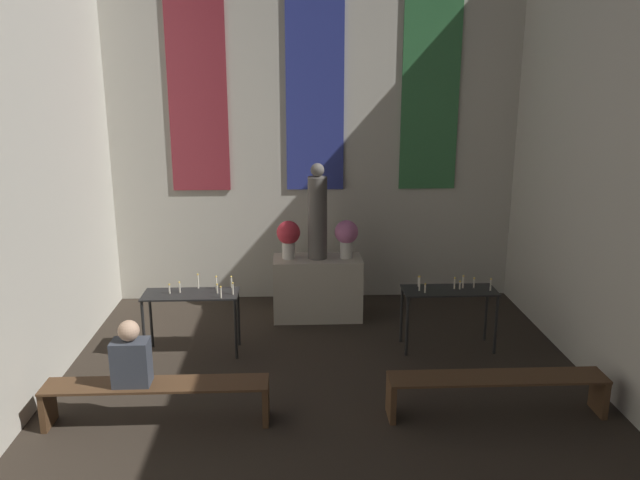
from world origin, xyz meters
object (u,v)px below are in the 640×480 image
object	(u,v)px
candle_rack_right	(449,298)
altar	(318,288)
flower_vase_left	(288,236)
flower_vase_right	(346,235)
candle_rack_left	(192,302)
pew_back_left	(157,393)
pew_back_right	(497,386)
person_seated	(131,357)
statue	(317,215)

from	to	relation	value
candle_rack_right	altar	bearing A→B (deg)	144.95
flower_vase_left	candle_rack_right	bearing A→B (deg)	-29.26
flower_vase_left	candle_rack_right	size ratio (longest dim) A/B	0.46
altar	flower_vase_right	size ratio (longest dim) A/B	2.32
flower_vase_left	flower_vase_right	xyz separation A→B (m)	(0.82, 0.00, 0.00)
candle_rack_left	candle_rack_right	xyz separation A→B (m)	(3.23, -0.00, -0.00)
pew_back_left	pew_back_right	bearing A→B (deg)	0.00
candle_rack_left	person_seated	bearing A→B (deg)	-101.34
pew_back_left	person_seated	world-z (taller)	person_seated
statue	pew_back_left	world-z (taller)	statue
flower_vase_right	flower_vase_left	bearing A→B (deg)	180.00
candle_rack_right	pew_back_left	size ratio (longest dim) A/B	0.53
candle_rack_right	pew_back_right	size ratio (longest dim) A/B	0.53
flower_vase_right	statue	bearing A→B (deg)	180.00
altar	flower_vase_right	world-z (taller)	flower_vase_right
altar	flower_vase_left	distance (m)	0.88
flower_vase_right	candle_rack_right	distance (m)	1.74
statue	pew_back_left	size ratio (longest dim) A/B	0.61
candle_rack_left	altar	bearing A→B (deg)	35.16
pew_back_left	person_seated	size ratio (longest dim) A/B	3.32
candle_rack_right	candle_rack_left	bearing A→B (deg)	179.98
flower_vase_right	person_seated	xyz separation A→B (m)	(-2.35, -2.80, -0.50)
candle_rack_left	candle_rack_right	bearing A→B (deg)	-0.02
statue	pew_back_right	bearing A→B (deg)	-58.46
statue	pew_back_left	distance (m)	3.49
pew_back_left	person_seated	bearing A→B (deg)	180.00
flower_vase_right	pew_back_right	world-z (taller)	flower_vase_right
person_seated	candle_rack_left	bearing A→B (deg)	78.66
flower_vase_left	person_seated	xyz separation A→B (m)	(-1.53, -2.80, -0.50)
altar	person_seated	world-z (taller)	person_seated
pew_back_left	pew_back_right	distance (m)	3.43
flower_vase_left	pew_back_right	world-z (taller)	flower_vase_left
candle_rack_left	candle_rack_right	world-z (taller)	same
flower_vase_left	candle_rack_left	size ratio (longest dim) A/B	0.46
altar	flower_vase_left	size ratio (longest dim) A/B	2.32
candle_rack_left	person_seated	xyz separation A→B (m)	(-0.33, -1.67, 0.05)
statue	pew_back_right	distance (m)	3.49
candle_rack_right	statue	bearing A→B (deg)	144.95
flower_vase_left	flower_vase_right	bearing A→B (deg)	0.00
flower_vase_right	pew_back_right	xyz separation A→B (m)	(1.31, -2.80, -0.90)
flower_vase_left	pew_back_left	xyz separation A→B (m)	(-1.31, -2.80, -0.90)
statue	candle_rack_right	size ratio (longest dim) A/B	1.15
flower_vase_right	pew_back_left	distance (m)	3.63
candle_rack_right	person_seated	bearing A→B (deg)	-154.95
flower_vase_right	pew_back_left	size ratio (longest dim) A/B	0.24
altar	candle_rack_right	world-z (taller)	candle_rack_right
flower_vase_left	candle_rack_left	xyz separation A→B (m)	(-1.20, -1.13, -0.54)
statue	pew_back_left	xyz separation A→B (m)	(-1.72, -2.80, -1.20)
flower_vase_right	person_seated	distance (m)	3.69
statue	candle_rack_left	xyz separation A→B (m)	(-1.61, -1.13, -0.84)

